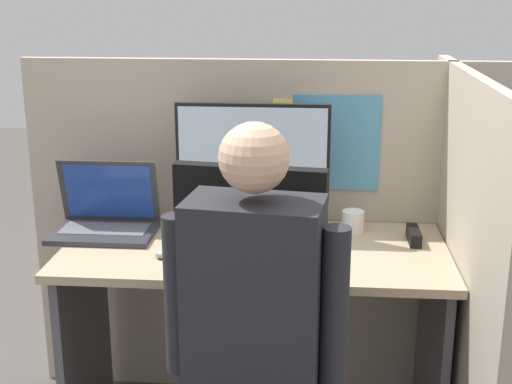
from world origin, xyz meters
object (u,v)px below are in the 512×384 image
paper_box (253,223)px  laptop (105,220)px  carrot_toy (305,263)px  person (255,347)px  monitor (253,159)px  stapler (414,235)px  coffee_mug (353,221)px  office_chair (252,377)px

paper_box → laptop: laptop is taller
carrot_toy → person: size_ratio=0.09×
laptop → monitor: bearing=7.4°
stapler → paper_box: bearing=173.4°
person → coffee_mug: (0.28, 0.94, 0.02)m
coffee_mug → person: bearing=-106.8°
monitor → coffee_mug: size_ratio=6.86×
laptop → carrot_toy: 0.80m
office_chair → coffee_mug: (0.31, 0.77, 0.21)m
monitor → office_chair: (0.07, -0.75, -0.45)m
stapler → coffee_mug: size_ratio=1.78×
carrot_toy → coffee_mug: size_ratio=1.48×
monitor → stapler: bearing=-6.9°
carrot_toy → monitor: bearing=119.4°
coffee_mug → paper_box: bearing=-176.5°
coffee_mug → stapler: bearing=-23.0°
monitor → laptop: monitor is taller
laptop → coffee_mug: laptop is taller
office_chair → stapler: bearing=52.5°
paper_box → carrot_toy: (0.20, -0.36, -0.01)m
monitor → laptop: (-0.54, -0.07, -0.23)m
carrot_toy → office_chair: office_chair is taller
person → monitor: bearing=95.5°
monitor → laptop: bearing=-172.6°
paper_box → office_chair: size_ratio=0.30×
paper_box → coffee_mug: bearing=3.5°
paper_box → person: bearing=-84.5°
stapler → person: size_ratio=0.11×
paper_box → monitor: monitor is taller
stapler → carrot_toy: size_ratio=1.20×
stapler → coffee_mug: (-0.21, 0.09, 0.02)m
laptop → stapler: bearing=-0.0°
carrot_toy → coffee_mug: (0.17, 0.38, 0.02)m
paper_box → stapler: size_ratio=2.36×
monitor → carrot_toy: bearing=-60.6°
laptop → carrot_toy: bearing=-21.3°
stapler → person: 0.99m
monitor → person: person is taller
monitor → stapler: 0.64m
laptop → coffee_mug: size_ratio=4.55×
person → office_chair: bearing=97.7°
paper_box → monitor: bearing=90.0°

